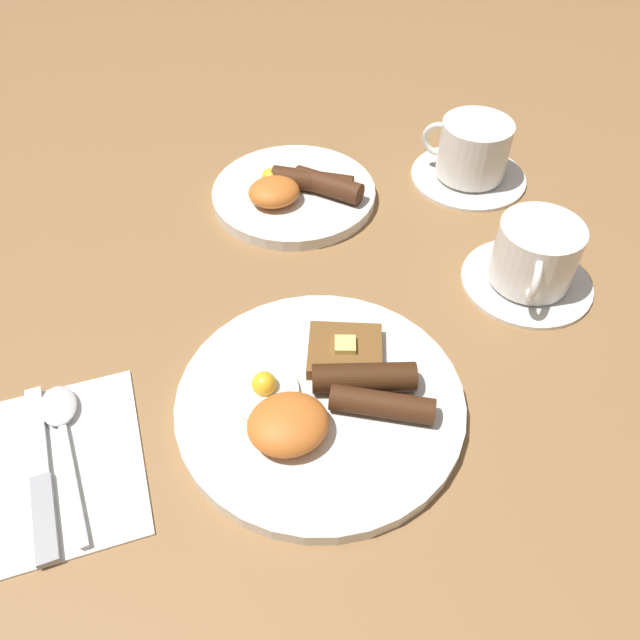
{
  "coord_description": "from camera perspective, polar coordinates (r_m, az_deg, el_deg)",
  "views": [
    {
      "loc": [
        -0.1,
        -0.32,
        0.48
      ],
      "look_at": [
        0.03,
        0.08,
        0.03
      ],
      "focal_mm": 35.0,
      "sensor_mm": 36.0,
      "label": 1
    }
  ],
  "objects": [
    {
      "name": "teacup_near",
      "position": [
        0.71,
        18.95,
        5.24
      ],
      "size": [
        0.14,
        0.14,
        0.08
      ],
      "color": "silver",
      "rests_on": "ground_plane"
    },
    {
      "name": "breakfast_plate_near",
      "position": [
        0.58,
        0.1,
        -7.36
      ],
      "size": [
        0.27,
        0.27,
        0.05
      ],
      "color": "silver",
      "rests_on": "ground_plane"
    },
    {
      "name": "knife",
      "position": [
        0.59,
        -24.17,
        -13.03
      ],
      "size": [
        0.03,
        0.18,
        0.01
      ],
      "rotation": [
        0.0,
        0.0,
        1.64
      ],
      "color": "silver",
      "rests_on": "napkin"
    },
    {
      "name": "ground_plane",
      "position": [
        0.59,
        0.01,
        -7.94
      ],
      "size": [
        3.0,
        3.0,
        0.0
      ],
      "primitive_type": "plane",
      "color": "olive"
    },
    {
      "name": "spoon",
      "position": [
        0.62,
        -22.59,
        -8.53
      ],
      "size": [
        0.04,
        0.17,
        0.01
      ],
      "rotation": [
        0.0,
        0.0,
        1.69
      ],
      "color": "silver",
      "rests_on": "napkin"
    },
    {
      "name": "breakfast_plate_far",
      "position": [
        0.81,
        -2.39,
        11.65
      ],
      "size": [
        0.21,
        0.21,
        0.04
      ],
      "color": "silver",
      "rests_on": "ground_plane"
    },
    {
      "name": "teacup_far",
      "position": [
        0.86,
        13.71,
        14.48
      ],
      "size": [
        0.15,
        0.15,
        0.08
      ],
      "color": "silver",
      "rests_on": "ground_plane"
    },
    {
      "name": "napkin",
      "position": [
        0.6,
        -22.99,
        -12.22
      ],
      "size": [
        0.15,
        0.18,
        0.01
      ],
      "primitive_type": "cube",
      "rotation": [
        0.0,
        0.0,
        0.02
      ],
      "color": "white",
      "rests_on": "ground_plane"
    }
  ]
}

